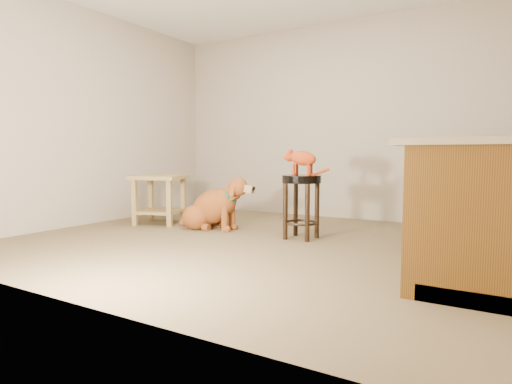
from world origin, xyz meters
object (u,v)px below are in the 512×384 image
Objects in this scene: side_table at (159,192)px; padded_stool at (301,194)px; golden_retriever at (213,208)px; wood_stool at (465,205)px; tabby_kitten at (301,159)px.

padded_stool is at bearing 0.84° from side_table.
padded_stool is 0.63× the size of golden_retriever.
wood_stool reaches higher than padded_stool.
wood_stool is at bearing 4.24° from side_table.
wood_stool reaches higher than golden_retriever.
tabby_kitten reaches higher than wood_stool.
tabby_kitten reaches higher than golden_retriever.
tabby_kitten is at bearing -4.60° from golden_retriever.
golden_retriever is (-1.10, 0.00, -0.22)m from padded_stool.
side_table is (-3.37, -0.25, -0.02)m from wood_stool.
golden_retriever is at bearing 1.99° from side_table.
wood_stool is at bearing 8.52° from tabby_kitten.
padded_stool reaches higher than golden_retriever.
tabby_kitten reaches higher than side_table.
padded_stool is 1.49m from wood_stool.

